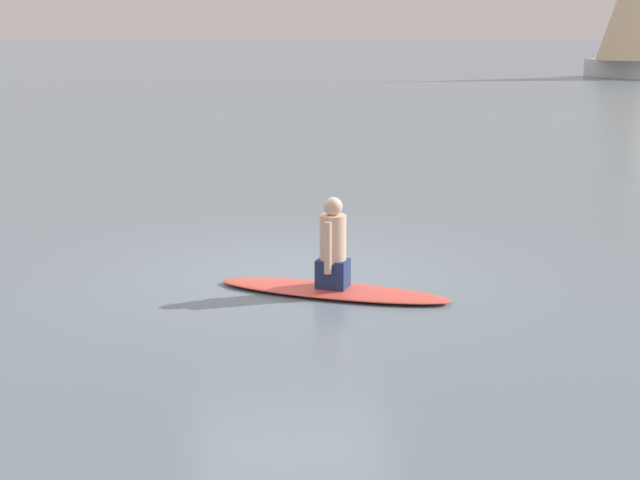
# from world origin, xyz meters

# --- Properties ---
(ground_plane) EXTENTS (400.00, 400.00, 0.00)m
(ground_plane) POSITION_xyz_m (0.00, 0.00, 0.00)
(ground_plane) COLOR slate
(surfboard) EXTENTS (1.77, 2.76, 0.08)m
(surfboard) POSITION_xyz_m (0.97, 0.40, 0.04)
(surfboard) COLOR #D84C3F
(surfboard) RESTS_ON ground
(person_paddler) EXTENTS (0.44, 0.43, 1.04)m
(person_paddler) POSITION_xyz_m (0.97, 0.40, 0.55)
(person_paddler) COLOR navy
(person_paddler) RESTS_ON surfboard
(sailboat_near_left) EXTENTS (6.03, 5.31, 8.86)m
(sailboat_near_left) POSITION_xyz_m (-42.26, 23.21, 4.16)
(sailboat_near_left) COLOR silver
(sailboat_near_left) RESTS_ON ground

